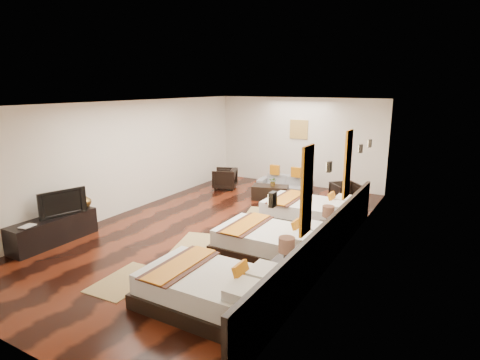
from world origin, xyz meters
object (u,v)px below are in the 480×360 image
Objects in this scene: bed_near at (213,290)px; figurine at (84,200)px; table_plant at (273,182)px; nightstand_a at (286,274)px; armchair_left at (225,179)px; coffee_table at (270,193)px; armchair_right at (345,194)px; book at (23,226)px; bed_far at (311,212)px; sofa at (285,183)px; tv_console at (54,230)px; tv at (61,202)px; bed_mid at (273,243)px; nightstand_b at (327,233)px.

bed_near is 4.39m from figurine.
nightstand_a is at bearing -62.76° from table_plant.
coffee_table is (1.75, -0.38, -0.12)m from armchair_left.
nightstand_a is 1.35× the size of armchair_right.
armchair_left is 3.76m from armchair_right.
armchair_left is at bearing 83.06° from book.
bed_far is at bearing -40.20° from table_plant.
bed_near is 6.75m from sofa.
bed_far is 2.14m from table_plant.
bed_near is 2.13× the size of coffee_table.
bed_near is at bearing -72.72° from coffee_table.
tv_console is 5.70m from table_plant.
nightstand_a is 0.93× the size of coffee_table.
sofa is at bearing -7.12° from tv.
armchair_left is at bearing 7.81° from tv.
bed_near reaches higher than book.
armchair_right is at bearing 53.83° from book.
tv_console is 1.80× the size of coffee_table.
bed_mid is 2.44× the size of nightstand_b.
nightstand_a reaches higher than sofa.
table_plant is at bearing 63.12° from tv_console.
tv is 5.49m from coffee_table.
armchair_right is (0.30, 5.96, 0.04)m from bed_near.
bed_far is 8.25× the size of table_plant.
table_plant reaches higher than armchair_left.
tv_console is at bearing -171.93° from armchair_right.
tv_console is at bearing -138.51° from bed_far.
bed_near is 1.16m from nightstand_a.
bed_mid is at bearing 122.84° from nightstand_a.
nightstand_b is 5.56m from tv_console.
coffee_table is (-2.46, 4.60, -0.13)m from nightstand_a.
tv is 0.96× the size of coffee_table.
nightstand_b is 5.45m from tv.
nightstand_a reaches higher than bed_far.
nightstand_b is at bearing 27.24° from tv_console.
armchair_left is (0.74, 5.46, 0.05)m from tv_console.
book is (-4.95, -3.15, 0.26)m from nightstand_b.
figurine reaches higher than armchair_right.
nightstand_b reaches higher than sofa.
bed_mid is 3.84m from coffee_table.
bed_far is (0.00, 4.12, 0.00)m from bed_near.
armchair_right is (4.50, 4.75, -0.40)m from figurine.
bed_far is at bearing -142.24° from armchair_right.
tv is 3.65× the size of table_plant.
book is 7.19m from sofa.
bed_far is at bearing 89.99° from bed_near.
armchair_left is at bearing 138.46° from armchair_right.
armchair_left is (-3.46, 3.82, 0.04)m from bed_mid.
figurine is (0.00, 0.80, 0.44)m from tv_console.
bed_mid is 2.27× the size of nightstand_a.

